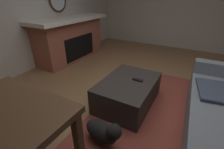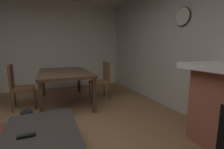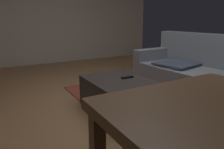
% 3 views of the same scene
% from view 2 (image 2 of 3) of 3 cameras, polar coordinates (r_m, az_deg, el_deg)
% --- Properties ---
extents(wall_back_fireplace_side, '(7.59, 0.12, 2.75)m').
position_cam_2_polar(wall_back_fireplace_side, '(2.91, 33.32, 10.69)').
color(wall_back_fireplace_side, beige).
rests_on(wall_back_fireplace_side, ground).
extents(wall_right_window_side, '(0.12, 5.72, 2.75)m').
position_cam_2_polar(wall_right_window_side, '(5.25, -26.08, 9.87)').
color(wall_right_window_side, white).
rests_on(wall_right_window_side, ground).
extents(ottoman_coffee_table, '(1.04, 0.73, 0.41)m').
position_cam_2_polar(ottoman_coffee_table, '(1.91, -24.68, -23.98)').
color(ottoman_coffee_table, '#2D2826').
rests_on(ottoman_coffee_table, ground).
extents(tv_remote, '(0.05, 0.16, 0.02)m').
position_cam_2_polar(tv_remote, '(1.75, -29.35, -19.34)').
color(tv_remote, black).
rests_on(tv_remote, ottoman_coffee_table).
extents(dining_table, '(1.74, 1.06, 0.74)m').
position_cam_2_polar(dining_table, '(3.64, -17.46, 0.02)').
color(dining_table, '#513823').
rests_on(dining_table, ground).
extents(dining_chair_north, '(0.46, 0.46, 0.93)m').
position_cam_2_polar(dining_chair_north, '(3.70, -31.73, -3.11)').
color(dining_chair_north, brown).
rests_on(dining_chair_north, ground).
extents(dining_chair_south, '(0.45, 0.45, 0.93)m').
position_cam_2_polar(dining_chair_south, '(3.86, -3.59, -1.30)').
color(dining_chair_south, brown).
rests_on(dining_chair_south, ground).
extents(small_dog, '(0.30, 0.50, 0.32)m').
position_cam_2_polar(small_dog, '(2.65, -25.79, -14.81)').
color(small_dog, black).
rests_on(small_dog, ground).
extents(wall_clock, '(0.34, 0.03, 0.34)m').
position_cam_2_polar(wall_clock, '(3.23, 24.92, 19.03)').
color(wall_clock, silver).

